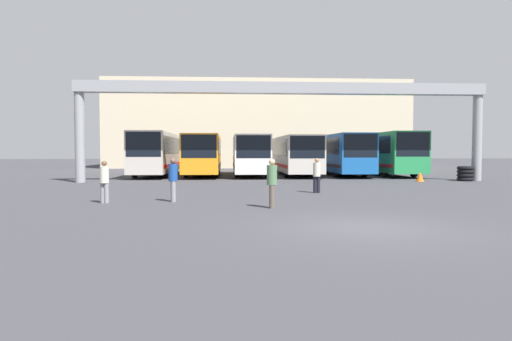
% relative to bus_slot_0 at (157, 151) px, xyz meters
% --- Properties ---
extents(ground_plane, '(200.00, 200.00, 0.00)m').
position_rel_bus_slot_0_xyz_m(ground_plane, '(9.11, -24.95, -1.91)').
color(ground_plane, '#38383D').
extents(building_backdrop, '(34.83, 12.00, 10.04)m').
position_rel_bus_slot_0_xyz_m(building_backdrop, '(9.11, 20.25, 3.11)').
color(building_backdrop, beige).
rests_on(building_backdrop, ground).
extents(overhead_gantry, '(25.92, 0.80, 6.25)m').
position_rel_bus_slot_0_xyz_m(overhead_gantry, '(9.11, -7.54, 3.32)').
color(overhead_gantry, gray).
rests_on(overhead_gantry, ground).
extents(bus_slot_0, '(2.54, 11.64, 3.32)m').
position_rel_bus_slot_0_xyz_m(bus_slot_0, '(0.00, 0.00, 0.00)').
color(bus_slot_0, beige).
rests_on(bus_slot_0, ground).
extents(bus_slot_1, '(2.59, 11.86, 3.14)m').
position_rel_bus_slot_0_xyz_m(bus_slot_1, '(3.65, 0.11, -0.10)').
color(bus_slot_1, orange).
rests_on(bus_slot_1, ground).
extents(bus_slot_2, '(2.55, 10.05, 3.10)m').
position_rel_bus_slot_0_xyz_m(bus_slot_2, '(7.29, -0.80, -0.12)').
color(bus_slot_2, silver).
rests_on(bus_slot_2, ground).
extents(bus_slot_3, '(2.62, 12.19, 3.06)m').
position_rel_bus_slot_0_xyz_m(bus_slot_3, '(10.94, 0.28, -0.14)').
color(bus_slot_3, beige).
rests_on(bus_slot_3, ground).
extents(bus_slot_4, '(2.56, 12.39, 3.20)m').
position_rel_bus_slot_0_xyz_m(bus_slot_4, '(14.58, 0.38, -0.06)').
color(bus_slot_4, '#1959A5').
rests_on(bus_slot_4, ground).
extents(bus_slot_5, '(2.58, 11.21, 3.34)m').
position_rel_bus_slot_0_xyz_m(bus_slot_5, '(18.23, -0.21, 0.01)').
color(bus_slot_5, '#268C4C').
rests_on(bus_slot_5, ground).
extents(pedestrian_mid_right, '(0.35, 0.35, 1.69)m').
position_rel_bus_slot_0_xyz_m(pedestrian_mid_right, '(7.07, -20.83, -1.01)').
color(pedestrian_mid_right, brown).
rests_on(pedestrian_mid_right, ground).
extents(pedestrian_far_center, '(0.33, 0.33, 1.59)m').
position_rel_bus_slot_0_xyz_m(pedestrian_far_center, '(0.96, -18.99, -1.06)').
color(pedestrian_far_center, gray).
rests_on(pedestrian_far_center, ground).
extents(pedestrian_mid_left, '(0.34, 0.34, 1.62)m').
position_rel_bus_slot_0_xyz_m(pedestrian_mid_left, '(9.69, -15.36, -1.05)').
color(pedestrian_mid_left, black).
rests_on(pedestrian_mid_left, ground).
extents(pedestrian_near_center, '(0.35, 0.35, 1.67)m').
position_rel_bus_slot_0_xyz_m(pedestrian_near_center, '(3.47, -18.68, -1.02)').
color(pedestrian_near_center, gray).
rests_on(pedestrian_near_center, ground).
extents(traffic_cone, '(0.49, 0.49, 0.62)m').
position_rel_bus_slot_0_xyz_m(traffic_cone, '(17.84, -7.93, -1.60)').
color(traffic_cone, orange).
rests_on(traffic_cone, ground).
extents(tire_stack, '(1.04, 1.04, 0.96)m').
position_rel_bus_slot_0_xyz_m(tire_stack, '(20.97, -7.64, -1.43)').
color(tire_stack, black).
rests_on(tire_stack, ground).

